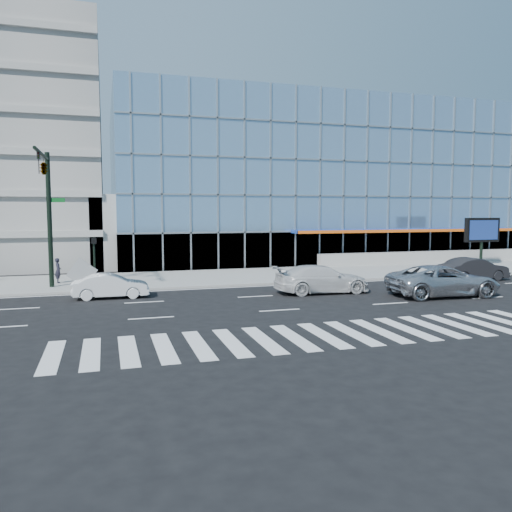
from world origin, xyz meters
The scene contains 14 objects.
ground centered at (0.00, 0.00, 0.00)m, with size 160.00×160.00×0.00m, color black.
sidewalk centered at (0.00, 8.00, 0.07)m, with size 120.00×8.00×0.15m, color gray.
theatre_building centered at (14.00, 26.00, 7.50)m, with size 42.00×26.00×15.00m, color #729ABF.
ramp_block centered at (-6.00, 18.00, 3.00)m, with size 6.00×8.00×6.00m, color gray.
retaining_wall centered at (24.00, 11.60, 0.65)m, with size 30.00×0.80×1.00m, color gray.
traffic_signal centered at (-11.00, 4.57, 6.16)m, with size 1.14×5.74×8.00m.
ped_signal_post centered at (-8.50, 4.94, 2.14)m, with size 0.30×0.33×3.00m.
marquee_sign centered at (22.00, 7.99, 3.07)m, with size 3.20×0.43×4.00m.
silver_suv centered at (10.02, -2.85, 0.85)m, with size 2.84×6.15×1.71m, color silver.
white_suv centered at (4.02, 0.10, 0.80)m, with size 2.24×5.50×1.60m, color silver.
white_sedan centered at (-7.62, 1.80, 0.66)m, with size 1.40×4.02×1.32m, color silver.
dark_sedan centered at (16.02, 1.80, 0.77)m, with size 1.64×4.70×1.55m, color black.
pedestrian centered at (-10.77, 7.64, 0.94)m, with size 0.58×0.38×1.58m, color black.
tilted_panel centered at (-9.22, 5.00, 1.06)m, with size 1.30×0.06×1.30m, color #A1A1A1.
Camera 1 is at (-7.84, -26.03, 4.69)m, focal length 35.00 mm.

